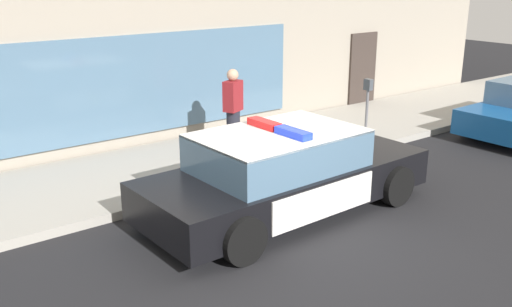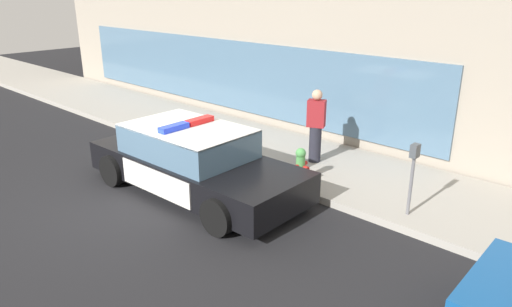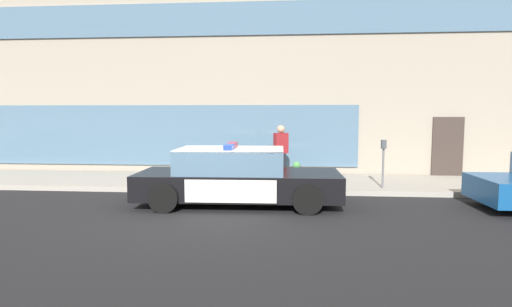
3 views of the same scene
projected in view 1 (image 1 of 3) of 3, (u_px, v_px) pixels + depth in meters
ground at (291, 240)px, 8.38m from camera, size 48.00×48.00×0.00m
sidewalk at (168, 169)px, 11.16m from camera, size 48.00×3.04×0.15m
police_cruiser at (284, 173)px, 9.14m from camera, size 4.92×2.21×1.49m
fire_hydrant at (287, 143)px, 11.32m from camera, size 0.34×0.39×0.73m
pedestrian_on_sidewalk at (233, 110)px, 11.76m from camera, size 0.47×0.40×1.71m
parking_meter at (368, 98)px, 12.59m from camera, size 0.12×0.18×1.34m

